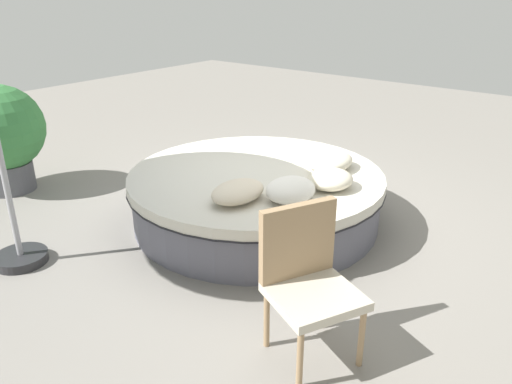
% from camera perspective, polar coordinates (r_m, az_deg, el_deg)
% --- Properties ---
extents(ground_plane, '(16.00, 16.00, 0.00)m').
position_cam_1_polar(ground_plane, '(5.09, 0.00, -3.21)').
color(ground_plane, gray).
extents(round_bed, '(2.50, 2.50, 0.51)m').
position_cam_1_polar(round_bed, '(4.98, 0.00, -0.47)').
color(round_bed, '#595966').
rests_on(round_bed, ground_plane).
extents(throw_pillow_0, '(0.53, 0.37, 0.17)m').
position_cam_1_polar(throw_pillow_0, '(4.23, -2.08, 0.05)').
color(throw_pillow_0, beige).
rests_on(throw_pillow_0, round_bed).
extents(throw_pillow_1, '(0.47, 0.40, 0.20)m').
position_cam_1_polar(throw_pillow_1, '(4.23, 3.95, 0.25)').
color(throw_pillow_1, white).
rests_on(throw_pillow_1, round_bed).
extents(throw_pillow_2, '(0.44, 0.40, 0.17)m').
position_cam_1_polar(throw_pillow_2, '(4.54, 8.42, 1.46)').
color(throw_pillow_2, beige).
rests_on(throw_pillow_2, round_bed).
extents(throw_pillow_3, '(0.56, 0.36, 0.17)m').
position_cam_1_polar(throw_pillow_3, '(4.98, 8.54, 3.38)').
color(throw_pillow_3, beige).
rests_on(throw_pillow_3, round_bed).
extents(patio_chair, '(0.69, 0.68, 0.98)m').
position_cam_1_polar(patio_chair, '(3.17, 5.77, -9.15)').
color(patio_chair, '#997A56').
rests_on(patio_chair, ground_plane).
extents(planter, '(0.95, 0.95, 1.22)m').
position_cam_1_polar(planter, '(6.28, -26.99, 6.01)').
color(planter, '#4C4C51').
rests_on(planter, ground_plane).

